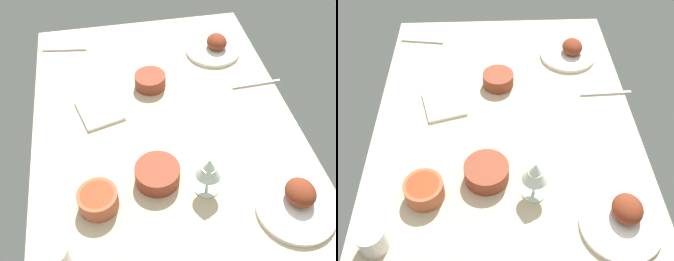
{
  "view_description": "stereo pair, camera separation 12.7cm",
  "coord_description": "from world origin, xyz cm",
  "views": [
    {
      "loc": [
        -83.65,
        16.13,
        100.18
      ],
      "look_at": [
        0.0,
        0.0,
        6.0
      ],
      "focal_mm": 40.75,
      "sensor_mm": 36.0,
      "label": 1
    },
    {
      "loc": [
        -85.12,
        3.53,
        100.18
      ],
      "look_at": [
        0.0,
        0.0,
        6.0
      ],
      "focal_mm": 40.75,
      "sensor_mm": 36.0,
      "label": 2
    }
  ],
  "objects": [
    {
      "name": "plate_near_viewer",
      "position": [
        -34.24,
        -30.87,
        6.23
      ],
      "size": [
        22.75,
        22.75,
        7.66
      ],
      "color": "white",
      "rests_on": "dining_table"
    },
    {
      "name": "water_tumbler",
      "position": [
        -38.29,
        36.53,
        7.81
      ],
      "size": [
        7.86,
        7.86,
        7.62
      ],
      "primitive_type": "cylinder",
      "color": "silver",
      "rests_on": "dining_table"
    },
    {
      "name": "bowl_sauce",
      "position": [
        -23.15,
        24.62,
        7.21
      ],
      "size": [
        11.54,
        11.54,
        5.91
      ],
      "color": "#A35133",
      "rests_on": "dining_table"
    },
    {
      "name": "dining_table",
      "position": [
        0.0,
        0.0,
        2.0
      ],
      "size": [
        140.0,
        90.0,
        4.0
      ],
      "primitive_type": "cube",
      "color": "#C6B28E",
      "rests_on": "ground"
    },
    {
      "name": "wine_glass",
      "position": [
        -23.54,
        -7.15,
        13.93
      ],
      "size": [
        7.6,
        7.6,
        14.0
      ],
      "color": "silver",
      "rests_on": "dining_table"
    },
    {
      "name": "folded_napkin",
      "position": [
        15.34,
        21.8,
        4.6
      ],
      "size": [
        18.79,
        17.36,
        1.2
      ],
      "primitive_type": "cube",
      "rotation": [
        0.0,
        0.0,
        0.27
      ],
      "color": "white",
      "rests_on": "dining_table"
    },
    {
      "name": "fork_loose",
      "position": [
        54.7,
        33.76,
        4.4
      ],
      "size": [
        3.6,
        18.25,
        0.8
      ],
      "primitive_type": "cube",
      "rotation": [
        0.0,
        0.0,
        1.42
      ],
      "color": "silver",
      "rests_on": "dining_table"
    },
    {
      "name": "bowl_cream",
      "position": [
        -17.35,
        6.57,
        7.03
      ],
      "size": [
        13.62,
        13.62,
        5.56
      ],
      "color": "brown",
      "rests_on": "dining_table"
    },
    {
      "name": "spoon_loose",
      "position": [
        18.56,
        -37.95,
        4.4
      ],
      "size": [
        1.53,
        18.98,
        0.8
      ],
      "primitive_type": "cube",
      "rotation": [
        0.0,
        0.0,
        4.75
      ],
      "color": "silver",
      "rests_on": "dining_table"
    },
    {
      "name": "bowl_onions",
      "position": [
        25.6,
        1.91,
        6.81
      ],
      "size": [
        11.61,
        11.61,
        5.13
      ],
      "color": "brown",
      "rests_on": "dining_table"
    },
    {
      "name": "plate_far_side",
      "position": [
        42.32,
        -27.7,
        6.02
      ],
      "size": [
        22.2,
        22.2,
        7.0
      ],
      "color": "white",
      "rests_on": "dining_table"
    }
  ]
}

